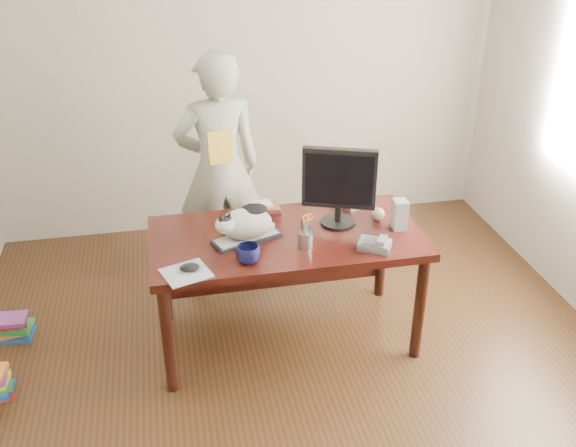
{
  "coord_description": "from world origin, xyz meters",
  "views": [
    {
      "loc": [
        -0.66,
        -2.64,
        2.59
      ],
      "look_at": [
        0.0,
        0.55,
        0.85
      ],
      "focal_mm": 40.0,
      "sensor_mm": 36.0,
      "label": 1
    }
  ],
  "objects_px": {
    "coffee_mug": "(248,254)",
    "person": "(219,169)",
    "monitor": "(339,183)",
    "phone": "(375,244)",
    "baseball": "(378,214)",
    "book_pile_b": "(12,327)",
    "mouse": "(189,267)",
    "desk": "(284,249)",
    "calculator": "(353,199)",
    "keyboard": "(247,238)",
    "pen_cup": "(305,238)",
    "speaker": "(400,215)",
    "book_stack": "(263,209)",
    "cat": "(244,223)"
  },
  "relations": [
    {
      "from": "coffee_mug",
      "to": "person",
      "type": "xyz_separation_m",
      "value": [
        -0.03,
        1.15,
        0.03
      ]
    },
    {
      "from": "person",
      "to": "monitor",
      "type": "bearing_deg",
      "value": 121.03
    },
    {
      "from": "phone",
      "to": "baseball",
      "type": "distance_m",
      "value": 0.35
    },
    {
      "from": "book_pile_b",
      "to": "mouse",
      "type": "bearing_deg",
      "value": -29.47
    },
    {
      "from": "desk",
      "to": "calculator",
      "type": "relative_size",
      "value": 6.59
    },
    {
      "from": "keyboard",
      "to": "mouse",
      "type": "relative_size",
      "value": 3.45
    },
    {
      "from": "pen_cup",
      "to": "baseball",
      "type": "distance_m",
      "value": 0.56
    },
    {
      "from": "mouse",
      "to": "speaker",
      "type": "bearing_deg",
      "value": -8.43
    },
    {
      "from": "speaker",
      "to": "phone",
      "type": "bearing_deg",
      "value": -132.25
    },
    {
      "from": "keyboard",
      "to": "mouse",
      "type": "height_order",
      "value": "mouse"
    },
    {
      "from": "keyboard",
      "to": "calculator",
      "type": "bearing_deg",
      "value": 4.25
    },
    {
      "from": "calculator",
      "to": "person",
      "type": "distance_m",
      "value": 0.98
    },
    {
      "from": "monitor",
      "to": "book_stack",
      "type": "xyz_separation_m",
      "value": [
        -0.42,
        0.23,
        -0.25
      ]
    },
    {
      "from": "baseball",
      "to": "person",
      "type": "height_order",
      "value": "person"
    },
    {
      "from": "calculator",
      "to": "keyboard",
      "type": "bearing_deg",
      "value": -170.21
    },
    {
      "from": "book_stack",
      "to": "phone",
      "type": "bearing_deg",
      "value": -49.33
    },
    {
      "from": "phone",
      "to": "baseball",
      "type": "xyz_separation_m",
      "value": [
        0.13,
        0.33,
        0.01
      ]
    },
    {
      "from": "mouse",
      "to": "coffee_mug",
      "type": "relative_size",
      "value": 0.95
    },
    {
      "from": "baseball",
      "to": "book_pile_b",
      "type": "height_order",
      "value": "baseball"
    },
    {
      "from": "calculator",
      "to": "person",
      "type": "xyz_separation_m",
      "value": [
        -0.8,
        0.56,
        0.05
      ]
    },
    {
      "from": "pen_cup",
      "to": "phone",
      "type": "distance_m",
      "value": 0.4
    },
    {
      "from": "desk",
      "to": "baseball",
      "type": "height_order",
      "value": "baseball"
    },
    {
      "from": "baseball",
      "to": "phone",
      "type": "bearing_deg",
      "value": -111.01
    },
    {
      "from": "desk",
      "to": "pen_cup",
      "type": "distance_m",
      "value": 0.33
    },
    {
      "from": "monitor",
      "to": "speaker",
      "type": "bearing_deg",
      "value": 1.88
    },
    {
      "from": "pen_cup",
      "to": "calculator",
      "type": "distance_m",
      "value": 0.65
    },
    {
      "from": "desk",
      "to": "person",
      "type": "height_order",
      "value": "person"
    },
    {
      "from": "coffee_mug",
      "to": "book_pile_b",
      "type": "height_order",
      "value": "coffee_mug"
    },
    {
      "from": "cat",
      "to": "coffee_mug",
      "type": "xyz_separation_m",
      "value": [
        -0.01,
        -0.24,
        -0.07
      ]
    },
    {
      "from": "cat",
      "to": "calculator",
      "type": "bearing_deg",
      "value": 4.31
    },
    {
      "from": "book_pile_b",
      "to": "coffee_mug",
      "type": "bearing_deg",
      "value": -22.88
    },
    {
      "from": "mouse",
      "to": "book_stack",
      "type": "xyz_separation_m",
      "value": [
        0.5,
        0.58,
        0.01
      ]
    },
    {
      "from": "phone",
      "to": "book_pile_b",
      "type": "xyz_separation_m",
      "value": [
        -2.18,
        0.61,
        -0.71
      ]
    },
    {
      "from": "mouse",
      "to": "phone",
      "type": "bearing_deg",
      "value": -17.22
    },
    {
      "from": "person",
      "to": "phone",
      "type": "bearing_deg",
      "value": 117.37
    },
    {
      "from": "calculator",
      "to": "monitor",
      "type": "bearing_deg",
      "value": -138.25
    },
    {
      "from": "pen_cup",
      "to": "baseball",
      "type": "xyz_separation_m",
      "value": [
        0.51,
        0.23,
        -0.02
      ]
    },
    {
      "from": "desk",
      "to": "speaker",
      "type": "bearing_deg",
      "value": -11.42
    },
    {
      "from": "coffee_mug",
      "to": "phone",
      "type": "relative_size",
      "value": 0.6
    },
    {
      "from": "calculator",
      "to": "book_pile_b",
      "type": "xyz_separation_m",
      "value": [
        -2.22,
        0.03,
        -0.71
      ]
    },
    {
      "from": "pen_cup",
      "to": "calculator",
      "type": "relative_size",
      "value": 0.86
    },
    {
      "from": "desk",
      "to": "keyboard",
      "type": "height_order",
      "value": "keyboard"
    },
    {
      "from": "keyboard",
      "to": "mouse",
      "type": "xyz_separation_m",
      "value": [
        -0.35,
        -0.27,
        0.01
      ]
    },
    {
      "from": "phone",
      "to": "desk",
      "type": "bearing_deg",
      "value": 173.01
    },
    {
      "from": "cat",
      "to": "speaker",
      "type": "height_order",
      "value": "cat"
    },
    {
      "from": "speaker",
      "to": "baseball",
      "type": "height_order",
      "value": "speaker"
    },
    {
      "from": "cat",
      "to": "coffee_mug",
      "type": "distance_m",
      "value": 0.25
    },
    {
      "from": "keyboard",
      "to": "cat",
      "type": "relative_size",
      "value": 1.13
    },
    {
      "from": "speaker",
      "to": "baseball",
      "type": "xyz_separation_m",
      "value": [
        -0.09,
        0.13,
        -0.05
      ]
    },
    {
      "from": "mouse",
      "to": "baseball",
      "type": "distance_m",
      "value": 1.23
    }
  ]
}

